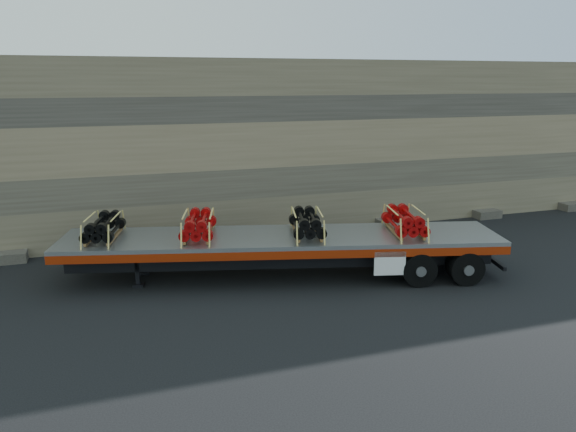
# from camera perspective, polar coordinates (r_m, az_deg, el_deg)

# --- Properties ---
(ground) EXTENTS (120.00, 120.00, 0.00)m
(ground) POSITION_cam_1_polar(r_m,az_deg,el_deg) (17.92, -2.13, -6.60)
(ground) COLOR black
(ground) RESTS_ON ground
(rock_wall) EXTENTS (44.00, 3.00, 7.00)m
(rock_wall) POSITION_cam_1_polar(r_m,az_deg,el_deg) (23.27, -6.88, 6.91)
(rock_wall) COLOR #7A6B54
(rock_wall) RESTS_ON ground
(trailer) EXTENTS (14.09, 6.12, 1.39)m
(trailer) POSITION_cam_1_polar(r_m,az_deg,el_deg) (18.09, -0.63, -4.07)
(trailer) COLOR #9EA1A5
(trailer) RESTS_ON ground
(bundle_front) EXTENTS (1.43, 2.11, 0.68)m
(bundle_front) POSITION_cam_1_polar(r_m,az_deg,el_deg) (18.34, -18.23, -1.16)
(bundle_front) COLOR black
(bundle_front) RESTS_ON trailer
(bundle_midfront) EXTENTS (1.49, 2.21, 0.72)m
(bundle_midfront) POSITION_cam_1_polar(r_m,az_deg,el_deg) (17.84, -9.09, -0.98)
(bundle_midfront) COLOR #A40809
(bundle_midfront) RESTS_ON trailer
(bundle_midrear) EXTENTS (1.49, 2.20, 0.71)m
(bundle_midrear) POSITION_cam_1_polar(r_m,az_deg,el_deg) (17.86, 1.94, -0.80)
(bundle_midrear) COLOR black
(bundle_midrear) RESTS_ON trailer
(bundle_rear) EXTENTS (1.53, 2.27, 0.73)m
(bundle_rear) POSITION_cam_1_polar(r_m,az_deg,el_deg) (18.45, 11.76, -0.58)
(bundle_rear) COLOR #A40809
(bundle_rear) RESTS_ON trailer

